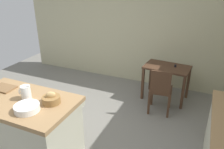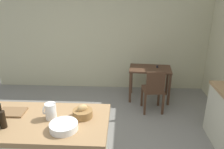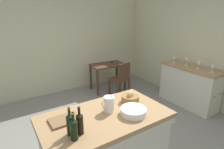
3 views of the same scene
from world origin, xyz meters
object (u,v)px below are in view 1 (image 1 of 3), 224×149
at_px(pitcher, 26,92).
at_px(wash_bowl, 27,108).
at_px(island_table, 25,125).
at_px(writing_desk, 167,72).
at_px(bread_basket, 51,99).
at_px(wooden_chair, 161,89).
at_px(cutting_board, 4,88).

relative_size(pitcher, wash_bowl, 0.77).
distance_m(island_table, pitcher, 0.53).
height_order(pitcher, wash_bowl, pitcher).
bearing_deg(wash_bowl, writing_desk, 64.46).
distance_m(pitcher, wash_bowl, 0.31).
distance_m(pitcher, bread_basket, 0.38).
bearing_deg(bread_basket, writing_desk, 65.15).
xyz_separation_m(writing_desk, wash_bowl, (-1.24, -2.59, 0.33)).
bearing_deg(pitcher, writing_desk, 58.65).
height_order(island_table, wash_bowl, wash_bowl).
distance_m(wooden_chair, wash_bowl, 2.41).
height_order(writing_desk, bread_basket, bread_basket).
xyz_separation_m(pitcher, bread_basket, (0.37, 0.05, -0.04)).
xyz_separation_m(island_table, pitcher, (0.08, 0.05, 0.52)).
bearing_deg(wash_bowl, cutting_board, 157.13).
bearing_deg(wooden_chair, wash_bowl, -122.01).
bearing_deg(pitcher, island_table, -149.91).
bearing_deg(island_table, bread_basket, 11.97).
height_order(wooden_chair, wash_bowl, wash_bowl).
xyz_separation_m(island_table, cutting_board, (-0.45, 0.14, 0.43)).
xyz_separation_m(wooden_chair, bread_basket, (-1.09, -1.74, 0.47)).
xyz_separation_m(island_table, bread_basket, (0.45, 0.10, 0.48)).
height_order(island_table, wooden_chair, wooden_chair).
height_order(island_table, writing_desk, island_table).
bearing_deg(pitcher, wash_bowl, -46.14).
height_order(island_table, cutting_board, cutting_board).
bearing_deg(bread_basket, wooden_chair, 57.87).
relative_size(writing_desk, cutting_board, 2.90).
bearing_deg(bread_basket, cutting_board, 177.23).
bearing_deg(island_table, wooden_chair, 49.96).
relative_size(island_table, wash_bowl, 4.92).
bearing_deg(wooden_chair, writing_desk, 91.32).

